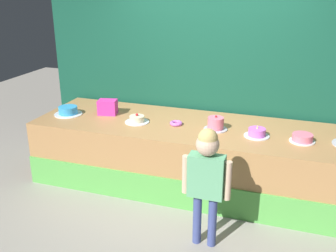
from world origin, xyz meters
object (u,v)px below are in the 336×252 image
(cake_center_left, at_px, (216,124))
(donut, at_px, (176,123))
(cake_left, at_px, (137,119))
(cake_center_right, at_px, (257,133))
(child_figure, at_px, (207,172))
(cake_right, at_px, (302,138))
(pink_box, at_px, (108,107))
(cake_far_left, at_px, (68,111))

(cake_center_left, bearing_deg, donut, 179.89)
(cake_left, bearing_deg, cake_center_right, 0.04)
(child_figure, height_order, cake_center_left, child_figure)
(cake_left, bearing_deg, donut, 7.83)
(cake_right, bearing_deg, pink_box, 176.07)
(child_figure, distance_m, cake_right, 1.28)
(cake_right, bearing_deg, cake_far_left, -179.78)
(donut, distance_m, cake_right, 1.43)
(cake_left, height_order, cake_center_left, cake_center_left)
(donut, xyz_separation_m, cake_left, (-0.48, -0.07, 0.02))
(child_figure, relative_size, donut, 7.96)
(donut, bearing_deg, cake_right, -2.48)
(child_figure, distance_m, cake_center_right, 1.05)
(donut, height_order, cake_far_left, cake_far_left)
(child_figure, relative_size, cake_far_left, 3.33)
(cake_center_left, xyz_separation_m, cake_center_right, (0.48, -0.06, -0.03))
(pink_box, relative_size, donut, 1.56)
(cake_left, distance_m, cake_center_right, 1.43)
(child_figure, relative_size, cake_center_right, 4.23)
(cake_far_left, height_order, cake_left, cake_left)
(cake_far_left, height_order, cake_center_left, cake_center_left)
(pink_box, xyz_separation_m, cake_far_left, (-0.48, -0.17, -0.05))
(child_figure, xyz_separation_m, cake_right, (0.80, 1.00, 0.05))
(pink_box, distance_m, cake_center_left, 1.43)
(cake_center_left, xyz_separation_m, cake_right, (0.95, -0.06, -0.03))
(child_figure, bearing_deg, cake_right, 51.16)
(child_figure, xyz_separation_m, cake_far_left, (-2.05, 0.99, 0.06))
(donut, relative_size, cake_far_left, 0.42)
(pink_box, distance_m, cake_center_right, 1.91)
(cake_center_left, bearing_deg, cake_far_left, -177.84)
(cake_far_left, xyz_separation_m, cake_center_right, (2.38, 0.01, -0.01))
(child_figure, height_order, donut, child_figure)
(cake_center_right, bearing_deg, pink_box, 175.02)
(pink_box, distance_m, donut, 0.96)
(child_figure, xyz_separation_m, cake_center_left, (-0.15, 1.06, 0.08))
(cake_left, xyz_separation_m, cake_center_right, (1.43, 0.00, 0.01))
(cake_right, bearing_deg, donut, 177.52)
(cake_left, bearing_deg, cake_far_left, -179.56)
(cake_center_right, distance_m, cake_right, 0.48)
(pink_box, bearing_deg, child_figure, -36.37)
(child_figure, relative_size, cake_center_left, 4.33)
(cake_far_left, relative_size, cake_left, 1.21)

